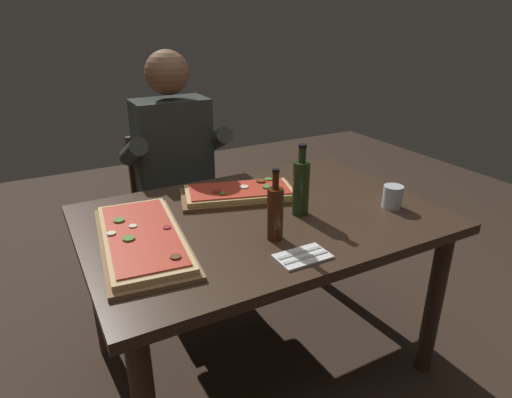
# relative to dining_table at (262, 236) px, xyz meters

# --- Properties ---
(ground_plane) EXTENTS (6.40, 6.40, 0.00)m
(ground_plane) POSITION_rel_dining_table_xyz_m (0.00, 0.00, -0.64)
(ground_plane) COLOR #38281E
(dining_table) EXTENTS (1.40, 0.96, 0.74)m
(dining_table) POSITION_rel_dining_table_xyz_m (0.00, 0.00, 0.00)
(dining_table) COLOR #3D2B1E
(dining_table) RESTS_ON ground_plane
(pizza_rectangular_front) EXTENTS (0.56, 0.39, 0.05)m
(pizza_rectangular_front) POSITION_rel_dining_table_xyz_m (0.00, 0.21, 0.11)
(pizza_rectangular_front) COLOR brown
(pizza_rectangular_front) RESTS_ON dining_table
(pizza_rectangular_left) EXTENTS (0.36, 0.67, 0.05)m
(pizza_rectangular_left) POSITION_rel_dining_table_xyz_m (-0.49, -0.01, 0.12)
(pizza_rectangular_left) COLOR olive
(pizza_rectangular_left) RESTS_ON dining_table
(wine_bottle_dark) EXTENTS (0.07, 0.07, 0.29)m
(wine_bottle_dark) POSITION_rel_dining_table_xyz_m (0.14, -0.06, 0.21)
(wine_bottle_dark) COLOR #233819
(wine_bottle_dark) RESTS_ON dining_table
(oil_bottle_amber) EXTENTS (0.06, 0.06, 0.26)m
(oil_bottle_amber) POSITION_rel_dining_table_xyz_m (-0.06, -0.20, 0.20)
(oil_bottle_amber) COLOR #47230F
(oil_bottle_amber) RESTS_ON dining_table
(tumbler_near_camera) EXTENTS (0.08, 0.08, 0.09)m
(tumbler_near_camera) POSITION_rel_dining_table_xyz_m (0.51, -0.19, 0.14)
(tumbler_near_camera) COLOR silver
(tumbler_near_camera) RESTS_ON dining_table
(napkin_cutlery_set) EXTENTS (0.18, 0.11, 0.01)m
(napkin_cutlery_set) POSITION_rel_dining_table_xyz_m (-0.05, -0.36, 0.10)
(napkin_cutlery_set) COLOR white
(napkin_cutlery_set) RESTS_ON dining_table
(diner_chair) EXTENTS (0.44, 0.44, 0.87)m
(diner_chair) POSITION_rel_dining_table_xyz_m (-0.10, 0.86, -0.16)
(diner_chair) COLOR #3D2B1E
(diner_chair) RESTS_ON ground_plane
(seated_diner) EXTENTS (0.53, 0.41, 1.33)m
(seated_diner) POSITION_rel_dining_table_xyz_m (-0.10, 0.74, 0.10)
(seated_diner) COLOR #23232D
(seated_diner) RESTS_ON ground_plane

